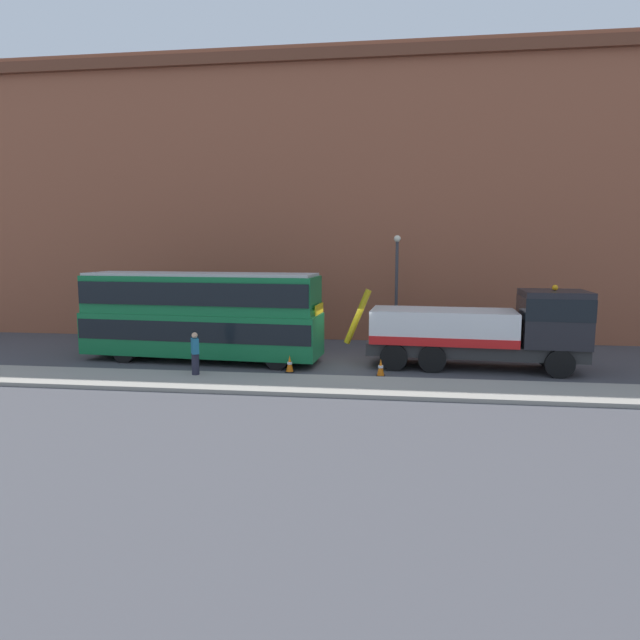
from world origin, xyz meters
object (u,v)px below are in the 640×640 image
Objects in this scene: traffic_cone_near_bus at (290,364)px; traffic_cone_midway at (381,368)px; recovery_tow_truck at (485,329)px; double_decker_bus at (201,313)px; pedestrian_onlooker at (195,354)px; street_lamp at (397,281)px.

traffic_cone_midway is at bearing -3.42° from traffic_cone_near_bus.
recovery_tow_truck reaches higher than traffic_cone_midway.
recovery_tow_truck is at bearing 4.04° from double_decker_bus.
street_lamp is (7.98, 8.30, 2.49)m from pedestrian_onlooker.
street_lamp is (4.44, 6.78, 3.13)m from traffic_cone_near_bus.
double_decker_bus is 1.92× the size of street_lamp.
street_lamp is (0.64, 7.01, 3.13)m from traffic_cone_midway.
street_lamp is at bearing 56.79° from traffic_cone_near_bus.
pedestrian_onlooker reaches higher than traffic_cone_midway.
double_decker_bus is 15.51× the size of traffic_cone_near_bus.
recovery_tow_truck is at bearing -14.55° from pedestrian_onlooker.
street_lamp is at bearing 84.78° from traffic_cone_midway.
street_lamp reaches higher than double_decker_bus.
traffic_cone_near_bus is at bearing 176.58° from traffic_cone_midway.
pedestrian_onlooker is 7.49m from traffic_cone_midway.
double_decker_bus reaches higher than traffic_cone_midway.
double_decker_bus is 8.68m from traffic_cone_midway.
double_decker_bus is at bearing -150.46° from street_lamp.
double_decker_bus is at bearing 166.46° from traffic_cone_midway.
traffic_cone_near_bus and traffic_cone_midway have the same top height.
recovery_tow_truck is 8.48m from traffic_cone_near_bus.
pedestrian_onlooker is at bearing -160.34° from recovery_tow_truck.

